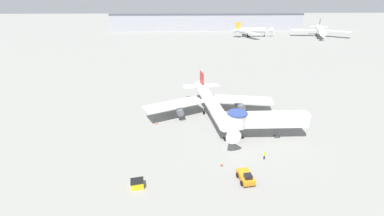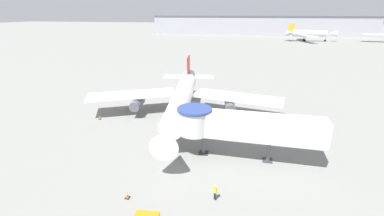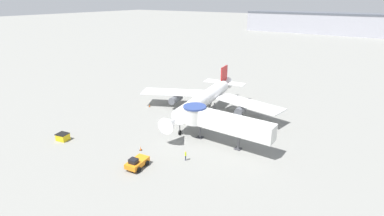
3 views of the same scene
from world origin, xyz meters
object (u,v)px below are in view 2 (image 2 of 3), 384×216
(traffic_cone_starboard_wing, at_px, (267,123))
(traffic_cone_port_wing, at_px, (100,117))
(main_airplane, at_px, (182,98))
(traffic_cone_near_nose, at_px, (127,195))
(background_jet_gold_tail, at_px, (308,33))
(ground_crew_marshaller, at_px, (215,191))
(jet_bridge, at_px, (237,125))

(traffic_cone_starboard_wing, distance_m, traffic_cone_port_wing, 26.79)
(main_airplane, distance_m, traffic_cone_near_nose, 20.24)
(traffic_cone_near_nose, relative_size, background_jet_gold_tail, 0.02)
(traffic_cone_near_nose, distance_m, ground_crew_marshaller, 8.22)
(background_jet_gold_tail, bearing_deg, ground_crew_marshaller, 162.68)
(jet_bridge, relative_size, traffic_cone_port_wing, 25.84)
(traffic_cone_port_wing, bearing_deg, ground_crew_marshaller, -35.87)
(traffic_cone_starboard_wing, bearing_deg, traffic_cone_port_wing, -172.70)
(main_airplane, xyz_separation_m, traffic_cone_near_nose, (-0.30, -19.98, -3.21))
(main_airplane, distance_m, jet_bridge, 13.95)
(main_airplane, height_order, jet_bridge, main_airplane)
(traffic_cone_starboard_wing, height_order, traffic_cone_port_wing, traffic_cone_starboard_wing)
(jet_bridge, relative_size, background_jet_gold_tail, 0.54)
(traffic_cone_near_nose, bearing_deg, jet_bridge, 45.07)
(main_airplane, relative_size, traffic_cone_starboard_wing, 42.94)
(traffic_cone_starboard_wing, xyz_separation_m, background_jet_gold_tail, (30.44, 131.60, 4.16))
(background_jet_gold_tail, bearing_deg, traffic_cone_port_wing, 153.34)
(jet_bridge, xyz_separation_m, traffic_cone_port_wing, (-22.27, 7.08, -3.88))
(main_airplane, distance_m, background_jet_gold_tail, 138.76)
(traffic_cone_near_nose, distance_m, traffic_cone_port_wing, 20.95)
(jet_bridge, xyz_separation_m, ground_crew_marshaller, (-1.44, -7.98, -3.25))
(background_jet_gold_tail, bearing_deg, main_airplane, 157.78)
(jet_bridge, relative_size, ground_crew_marshaller, 10.29)
(traffic_cone_port_wing, bearing_deg, traffic_cone_starboard_wing, 7.30)
(jet_bridge, height_order, ground_crew_marshaller, jet_bridge)
(jet_bridge, height_order, background_jet_gold_tail, background_jet_gold_tail)
(background_jet_gold_tail, bearing_deg, traffic_cone_starboard_wing, 163.21)
(main_airplane, relative_size, traffic_cone_port_wing, 50.96)
(main_airplane, height_order, traffic_cone_near_nose, main_airplane)
(ground_crew_marshaller, distance_m, background_jet_gold_tail, 154.41)
(ground_crew_marshaller, bearing_deg, traffic_cone_port_wing, -178.04)
(traffic_cone_near_nose, height_order, ground_crew_marshaller, ground_crew_marshaller)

